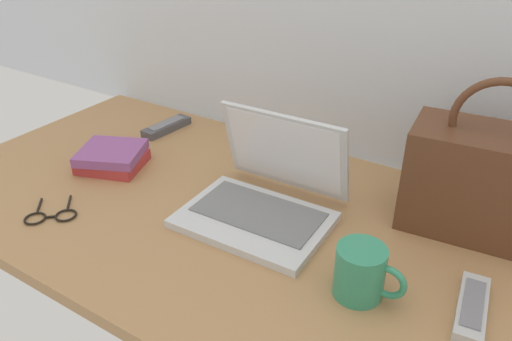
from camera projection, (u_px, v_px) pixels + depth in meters
name	position (u px, v px, depth m)	size (l,w,h in m)	color
desk	(254.00, 223.00, 1.08)	(1.60, 0.76, 0.03)	#A87A4C
laptop	(265.00, 195.00, 1.07)	(0.32, 0.28, 0.21)	silver
coffee_mug	(361.00, 272.00, 0.85)	(0.13, 0.09, 0.10)	#338C66
remote_control_near	(472.00, 308.00, 0.83)	(0.06, 0.16, 0.02)	#B7B7B7
remote_control_far	(167.00, 127.00, 1.47)	(0.06, 0.16, 0.02)	#4C4C51
eyeglasses	(51.00, 216.00, 1.08)	(0.14, 0.14, 0.01)	black
handbag	(484.00, 181.00, 0.99)	(0.31, 0.19, 0.33)	#59331E
book_stack	(113.00, 157.00, 1.27)	(0.20, 0.19, 0.05)	#B23333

